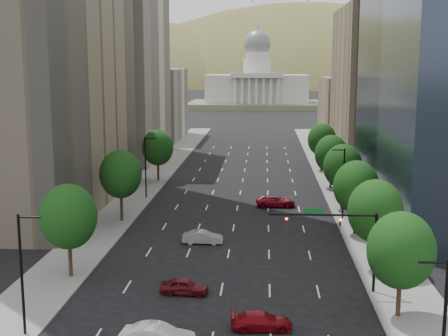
% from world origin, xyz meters
% --- Properties ---
extents(sidewalk_left, '(6.00, 200.00, 0.15)m').
position_xyz_m(sidewalk_left, '(-15.50, 60.00, 0.07)').
color(sidewalk_left, slate).
rests_on(sidewalk_left, ground).
extents(sidewalk_right, '(6.00, 200.00, 0.15)m').
position_xyz_m(sidewalk_right, '(15.50, 60.00, 0.07)').
color(sidewalk_right, slate).
rests_on(sidewalk_right, ground).
extents(midrise_cream_left, '(14.00, 30.00, 35.00)m').
position_xyz_m(midrise_cream_left, '(-25.00, 103.00, 17.50)').
color(midrise_cream_left, beige).
rests_on(midrise_cream_left, ground).
extents(filler_left, '(14.00, 26.00, 18.00)m').
position_xyz_m(filler_left, '(-25.00, 136.00, 9.00)').
color(filler_left, beige).
rests_on(filler_left, ground).
extents(parking_tan_right, '(14.00, 30.00, 30.00)m').
position_xyz_m(parking_tan_right, '(25.00, 100.00, 15.00)').
color(parking_tan_right, '#8C7759').
rests_on(parking_tan_right, ground).
extents(filler_right, '(14.00, 26.00, 16.00)m').
position_xyz_m(filler_right, '(25.00, 133.00, 8.00)').
color(filler_right, '#8C7759').
rests_on(filler_right, ground).
extents(tree_right_0, '(5.20, 5.20, 8.39)m').
position_xyz_m(tree_right_0, '(14.00, 25.00, 5.39)').
color(tree_right_0, '#382316').
rests_on(tree_right_0, ground).
extents(tree_right_1, '(5.20, 5.20, 8.75)m').
position_xyz_m(tree_right_1, '(14.00, 36.00, 5.75)').
color(tree_right_1, '#382316').
rests_on(tree_right_1, ground).
extents(tree_right_2, '(5.20, 5.20, 8.61)m').
position_xyz_m(tree_right_2, '(14.00, 48.00, 5.60)').
color(tree_right_2, '#382316').
rests_on(tree_right_2, ground).
extents(tree_right_3, '(5.20, 5.20, 8.89)m').
position_xyz_m(tree_right_3, '(14.00, 60.00, 5.89)').
color(tree_right_3, '#382316').
rests_on(tree_right_3, ground).
extents(tree_right_4, '(5.20, 5.20, 8.46)m').
position_xyz_m(tree_right_4, '(14.00, 74.00, 5.46)').
color(tree_right_4, '#382316').
rests_on(tree_right_4, ground).
extents(tree_right_5, '(5.20, 5.20, 8.75)m').
position_xyz_m(tree_right_5, '(14.00, 90.00, 5.75)').
color(tree_right_5, '#382316').
rests_on(tree_right_5, ground).
extents(tree_left_0, '(5.20, 5.20, 8.75)m').
position_xyz_m(tree_left_0, '(-14.00, 32.00, 5.75)').
color(tree_left_0, '#382316').
rests_on(tree_left_0, ground).
extents(tree_left_1, '(5.20, 5.20, 8.97)m').
position_xyz_m(tree_left_1, '(-14.00, 52.00, 5.96)').
color(tree_left_1, '#382316').
rests_on(tree_left_1, ground).
extents(tree_left_2, '(5.20, 5.20, 8.68)m').
position_xyz_m(tree_left_2, '(-14.00, 78.00, 5.68)').
color(tree_left_2, '#382316').
rests_on(tree_left_2, ground).
extents(streetlight_rs, '(1.70, 0.20, 9.00)m').
position_xyz_m(streetlight_rs, '(13.44, 12.00, 4.84)').
color(streetlight_rs, black).
rests_on(streetlight_rs, ground).
extents(streetlight_rn, '(1.70, 0.20, 9.00)m').
position_xyz_m(streetlight_rn, '(13.44, 55.00, 4.84)').
color(streetlight_rn, black).
rests_on(streetlight_rn, ground).
extents(streetlight_ls, '(1.70, 0.20, 9.00)m').
position_xyz_m(streetlight_ls, '(-13.44, 20.00, 4.84)').
color(streetlight_ls, black).
rests_on(streetlight_ls, ground).
extents(streetlight_ln, '(1.70, 0.20, 9.00)m').
position_xyz_m(streetlight_ln, '(-13.44, 65.00, 4.84)').
color(streetlight_ln, black).
rests_on(streetlight_ln, ground).
extents(traffic_signal, '(9.12, 0.40, 7.38)m').
position_xyz_m(traffic_signal, '(10.53, 30.00, 5.17)').
color(traffic_signal, black).
rests_on(traffic_signal, ground).
extents(capitol, '(60.00, 40.00, 35.20)m').
position_xyz_m(capitol, '(0.00, 249.71, 8.58)').
color(capitol, '#596647').
rests_on(capitol, ground).
extents(foothills, '(720.00, 413.00, 263.00)m').
position_xyz_m(foothills, '(34.67, 599.39, -37.78)').
color(foothills, olive).
rests_on(foothills, ground).
extents(car_red_near, '(4.70, 2.24, 1.32)m').
position_xyz_m(car_red_near, '(3.50, 22.16, 0.66)').
color(car_red_near, maroon).
rests_on(car_red_near, ground).
extents(car_maroon, '(4.16, 1.84, 1.39)m').
position_xyz_m(car_maroon, '(-3.07, 28.66, 0.70)').
color(car_maroon, '#510D14').
rests_on(car_maroon, ground).
extents(car_silver, '(4.40, 1.59, 1.44)m').
position_xyz_m(car_silver, '(-3.00, 43.34, 0.72)').
color(car_silver, '#A7A7AD').
rests_on(car_silver, ground).
extents(car_red_far, '(5.52, 2.92, 1.48)m').
position_xyz_m(car_red_far, '(5.20, 61.17, 0.74)').
color(car_red_far, maroon).
rests_on(car_red_far, ground).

